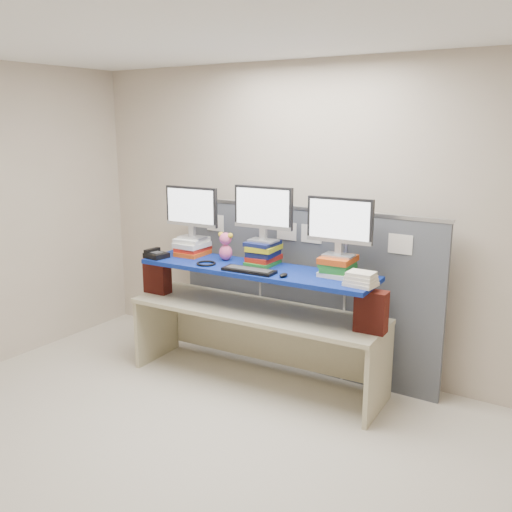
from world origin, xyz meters
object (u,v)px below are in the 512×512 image
Objects in this scene: desk_phone at (156,255)px; keyboard at (249,270)px; blue_board at (256,270)px; desk at (256,324)px; monitor_center at (263,210)px; monitor_right at (340,223)px; monitor_left at (191,209)px.

keyboard is at bearing 8.47° from desk_phone.
blue_board is 0.16m from keyboard.
keyboard is (0.03, -0.16, 0.52)m from desk.
keyboard is at bearing -81.45° from blue_board.
keyboard is at bearing -85.71° from monitor_center.
desk is 1.12m from desk_phone.
monitor_center reaches higher than monitor_right.
monitor_right is 1.18× the size of keyboard.
monitor_left reaches higher than desk.
blue_board is 3.82× the size of monitor_center.
monitor_center is (-0.00, 0.12, 0.49)m from blue_board.
blue_board is at bearing -91.40° from monitor_center.
monitor_right is at bearing 9.68° from blue_board.
desk is at bearing -9.01° from monitor_left.
desk is 4.95× the size of keyboard.
blue_board reaches higher than desk.
monitor_center is 0.69m from monitor_right.
desk_phone is at bearing -164.90° from monitor_center.
keyboard is (-0.66, -0.31, -0.41)m from monitor_right.
desk_phone is at bearing -171.05° from monitor_right.
desk_phone is (-0.21, -0.27, -0.40)m from monitor_left.
monitor_center is 2.69× the size of desk_phone.
monitor_left reaches higher than desk_phone.
desk is 1.20m from monitor_left.
monitor_left is 1.44m from monitor_right.
desk_phone is (-0.99, -0.03, 0.02)m from keyboard.
monitor_right is at bearing -0.00° from monitor_center.
monitor_right is (0.69, 0.15, 0.93)m from desk.
desk is 0.99m from monitor_center.
blue_board is 0.88m from monitor_left.
desk_phone is (-0.96, -0.31, -0.44)m from monitor_center.
monitor_center is 0.54m from keyboard.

